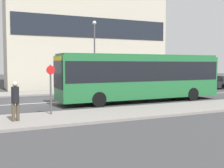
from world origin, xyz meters
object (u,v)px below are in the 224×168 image
object	(u,v)px
bus_stop_sign	(51,85)
parked_car_0	(189,84)
pedestrian_near_stop	(15,98)
street_lamp	(95,48)
city_bus	(141,75)

from	to	relation	value
bus_stop_sign	parked_car_0	bearing A→B (deg)	28.41
pedestrian_near_stop	street_lamp	bearing A→B (deg)	-138.63
bus_stop_sign	street_lamp	world-z (taller)	street_lamp
city_bus	pedestrian_near_stop	world-z (taller)	city_bus
city_bus	pedestrian_near_stop	xyz separation A→B (m)	(-9.03, -4.25, -0.78)
city_bus	bus_stop_sign	size ratio (longest dim) A/B	4.78
pedestrian_near_stop	street_lamp	distance (m)	14.40
city_bus	pedestrian_near_stop	size ratio (longest dim) A/B	6.76
bus_stop_sign	street_lamp	distance (m)	12.43
pedestrian_near_stop	bus_stop_sign	size ratio (longest dim) A/B	0.71
bus_stop_sign	pedestrian_near_stop	bearing A→B (deg)	-149.67
bus_stop_sign	street_lamp	xyz separation A→B (m)	(6.39, 10.35, 2.55)
parked_car_0	city_bus	bearing A→B (deg)	-148.21
pedestrian_near_stop	bus_stop_sign	distance (m)	2.17
city_bus	street_lamp	size ratio (longest dim) A/B	1.84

